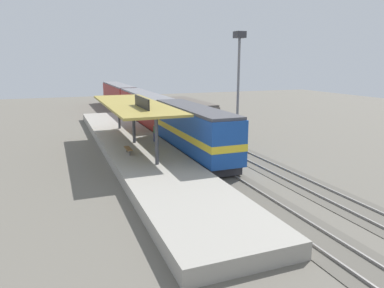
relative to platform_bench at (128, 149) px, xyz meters
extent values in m
plane|color=#666056|center=(8.00, 4.07, -1.34)|extent=(120.00, 120.00, 0.00)
cube|color=#565249|center=(6.00, 4.07, -1.32)|extent=(3.20, 110.00, 0.04)
cube|color=gray|center=(5.28, 4.07, -1.26)|extent=(0.10, 110.00, 0.16)
cube|color=gray|center=(6.72, 4.07, -1.26)|extent=(0.10, 110.00, 0.16)
cube|color=#565249|center=(10.60, 4.07, -1.32)|extent=(3.20, 110.00, 0.04)
cube|color=gray|center=(9.88, 4.07, -1.26)|extent=(0.10, 110.00, 0.16)
cube|color=gray|center=(11.32, 4.07, -1.26)|extent=(0.10, 110.00, 0.16)
cube|color=#9E998E|center=(1.40, 4.07, -0.89)|extent=(6.00, 44.00, 0.90)
cylinder|color=#47474C|center=(1.40, -3.93, 1.36)|extent=(0.28, 0.28, 3.60)
cylinder|color=#47474C|center=(1.40, 4.07, 1.36)|extent=(0.28, 0.28, 3.60)
cylinder|color=#47474C|center=(1.40, 12.07, 1.36)|extent=(0.28, 0.28, 3.60)
cube|color=#A38E3D|center=(1.40, 4.07, 3.26)|extent=(5.20, 18.00, 0.20)
cube|color=black|center=(1.40, 0.47, 3.81)|extent=(0.12, 4.80, 0.90)
cylinder|color=#333338|center=(0.00, -0.65, -0.23)|extent=(0.07, 0.07, 0.42)
cylinder|color=#333338|center=(0.00, 0.65, -0.23)|extent=(0.07, 0.07, 0.42)
cube|color=brown|center=(0.00, 0.00, 0.02)|extent=(0.44, 1.70, 0.08)
cube|color=#28282D|center=(6.00, 0.23, -0.83)|extent=(2.60, 13.60, 0.70)
cube|color=#19479E|center=(6.00, 0.23, 1.27)|extent=(2.90, 14.40, 3.50)
cube|color=#47474C|center=(6.00, 0.23, 3.14)|extent=(2.78, 14.11, 0.24)
cube|color=yellow|center=(6.00, 0.23, 1.00)|extent=(2.93, 14.43, 0.56)
cube|color=#28282D|center=(6.00, 18.23, -0.83)|extent=(2.60, 19.20, 0.70)
cube|color=maroon|center=(6.00, 18.23, 1.17)|extent=(2.90, 20.00, 3.30)
cube|color=slate|center=(6.00, 18.23, 2.94)|extent=(2.78, 19.60, 0.24)
cube|color=#28282D|center=(6.00, 39.03, -0.83)|extent=(2.60, 19.20, 0.70)
cube|color=maroon|center=(6.00, 39.03, 1.17)|extent=(2.90, 20.00, 3.30)
cube|color=slate|center=(6.00, 39.03, 2.94)|extent=(2.78, 19.60, 0.24)
cube|color=#28282D|center=(10.60, 13.14, -0.83)|extent=(2.50, 11.20, 0.70)
cube|color=#6B6056|center=(10.60, 13.14, 0.82)|extent=(2.80, 12.00, 2.60)
cube|color=#554D45|center=(10.60, 13.14, 2.24)|extent=(2.69, 11.76, 0.24)
cylinder|color=slate|center=(13.80, 6.38, 4.16)|extent=(0.28, 0.28, 11.00)
cube|color=#333338|center=(13.80, 6.38, 10.01)|extent=(1.10, 1.10, 0.70)
cylinder|color=navy|center=(3.32, 3.78, -0.02)|extent=(0.16, 0.16, 0.84)
cylinder|color=navy|center=(3.50, 3.78, -0.02)|extent=(0.16, 0.16, 0.84)
cylinder|color=#23603D|center=(3.41, 3.78, 0.72)|extent=(0.34, 0.34, 0.64)
sphere|color=tan|center=(3.41, 3.78, 1.15)|extent=(0.23, 0.23, 0.23)
camera|label=1|loc=(-5.57, -29.12, 7.14)|focal=33.32mm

